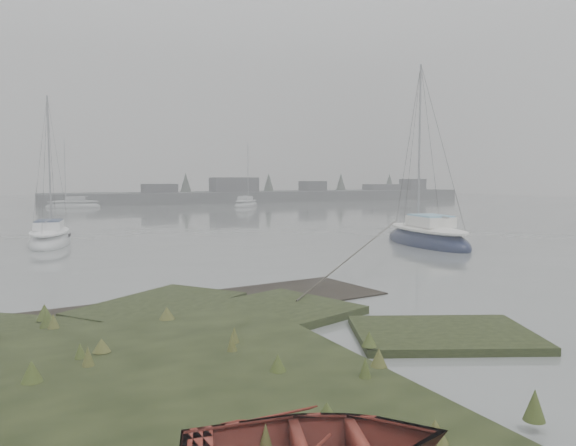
{
  "coord_description": "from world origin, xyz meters",
  "views": [
    {
      "loc": [
        -7.27,
        -8.95,
        3.2
      ],
      "look_at": [
        0.64,
        6.71,
        1.8
      ],
      "focal_mm": 35.0,
      "sensor_mm": 36.0,
      "label": 1
    }
  ],
  "objects": [
    {
      "name": "dinghy",
      "position": [
        -4.53,
        -4.22,
        0.51
      ],
      "size": [
        3.26,
        2.77,
        0.57
      ],
      "primitive_type": "imported",
      "rotation": [
        0.0,
        0.0,
        1.24
      ],
      "color": "maroon",
      "rests_on": "marsh_bank"
    },
    {
      "name": "far_shoreline",
      "position": [
        26.84,
        61.9,
        0.85
      ],
      "size": [
        60.0,
        8.0,
        4.15
      ],
      "color": "#4C4F51",
      "rests_on": "ground"
    },
    {
      "name": "sailboat_far_b",
      "position": [
        17.06,
        49.83,
        0.24
      ],
      "size": [
        5.09,
        5.18,
        7.72
      ],
      "rotation": [
        0.0,
        0.0,
        -0.77
      ],
      "color": "silver",
      "rests_on": "ground"
    },
    {
      "name": "sailboat_far_c",
      "position": [
        -0.68,
        55.88,
        0.25
      ],
      "size": [
        5.88,
        2.74,
        7.98
      ],
      "rotation": [
        0.0,
        0.0,
        1.41
      ],
      "color": "silver",
      "rests_on": "ground"
    },
    {
      "name": "ground",
      "position": [
        0.0,
        30.0,
        0.0
      ],
      "size": [
        160.0,
        160.0,
        0.0
      ],
      "primitive_type": "plane",
      "color": "slate",
      "rests_on": "ground"
    },
    {
      "name": "sailboat_white",
      "position": [
        -5.41,
        20.23,
        0.24
      ],
      "size": [
        2.8,
        5.75,
        7.78
      ],
      "rotation": [
        0.0,
        0.0,
        -0.19
      ],
      "color": "silver",
      "rests_on": "ground"
    },
    {
      "name": "sailboat_main",
      "position": [
        10.8,
        11.99,
        0.29
      ],
      "size": [
        3.34,
        6.94,
        9.4
      ],
      "rotation": [
        0.0,
        0.0,
        -0.18
      ],
      "color": "#121835",
      "rests_on": "ground"
    }
  ]
}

